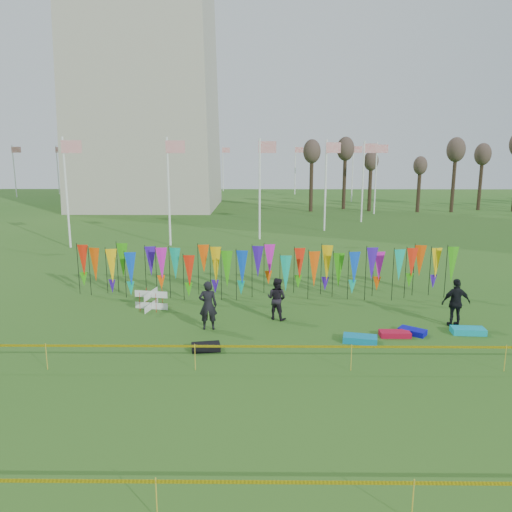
{
  "coord_description": "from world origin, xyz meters",
  "views": [
    {
      "loc": [
        0.08,
        -16.14,
        6.9
      ],
      "look_at": [
        -0.13,
        6.0,
        2.29
      ],
      "focal_mm": 35.0,
      "sensor_mm": 36.0,
      "label": 1
    }
  ],
  "objects_px": {
    "kite_bag_red": "(395,334)",
    "kite_bag_blue": "(412,331)",
    "person_mid": "(277,299)",
    "kite_bag_black": "(206,347)",
    "kite_bag_teal": "(468,331)",
    "box_kite": "(151,300)",
    "person_left": "(208,305)",
    "kite_bag_turquoise": "(360,339)",
    "person_right": "(456,303)"
  },
  "relations": [
    {
      "from": "box_kite",
      "to": "kite_bag_teal",
      "type": "relative_size",
      "value": 0.7
    },
    {
      "from": "box_kite",
      "to": "person_left",
      "type": "relative_size",
      "value": 0.44
    },
    {
      "from": "box_kite",
      "to": "kite_bag_blue",
      "type": "bearing_deg",
      "value": -15.57
    },
    {
      "from": "kite_bag_black",
      "to": "kite_bag_teal",
      "type": "bearing_deg",
      "value": 9.88
    },
    {
      "from": "kite_bag_turquoise",
      "to": "kite_bag_blue",
      "type": "bearing_deg",
      "value": 21.57
    },
    {
      "from": "kite_bag_teal",
      "to": "person_mid",
      "type": "bearing_deg",
      "value": 167.17
    },
    {
      "from": "kite_bag_turquoise",
      "to": "kite_bag_blue",
      "type": "distance_m",
      "value": 2.36
    },
    {
      "from": "kite_bag_turquoise",
      "to": "kite_bag_red",
      "type": "height_order",
      "value": "kite_bag_turquoise"
    },
    {
      "from": "person_mid",
      "to": "kite_bag_red",
      "type": "height_order",
      "value": "person_mid"
    },
    {
      "from": "person_left",
      "to": "kite_bag_black",
      "type": "distance_m",
      "value": 2.33
    },
    {
      "from": "person_mid",
      "to": "kite_bag_teal",
      "type": "relative_size",
      "value": 1.43
    },
    {
      "from": "kite_bag_red",
      "to": "kite_bag_teal",
      "type": "bearing_deg",
      "value": 6.58
    },
    {
      "from": "person_left",
      "to": "kite_bag_turquoise",
      "type": "bearing_deg",
      "value": 162.66
    },
    {
      "from": "kite_bag_turquoise",
      "to": "kite_bag_black",
      "type": "height_order",
      "value": "kite_bag_turquoise"
    },
    {
      "from": "person_mid",
      "to": "person_right",
      "type": "xyz_separation_m",
      "value": [
        7.17,
        -0.83,
        0.09
      ]
    },
    {
      "from": "box_kite",
      "to": "person_mid",
      "type": "bearing_deg",
      "value": -12.73
    },
    {
      "from": "kite_bag_teal",
      "to": "box_kite",
      "type": "bearing_deg",
      "value": 167.22
    },
    {
      "from": "kite_bag_turquoise",
      "to": "kite_bag_red",
      "type": "bearing_deg",
      "value": 22.38
    },
    {
      "from": "person_right",
      "to": "kite_bag_black",
      "type": "relative_size",
      "value": 1.97
    },
    {
      "from": "person_right",
      "to": "kite_bag_red",
      "type": "distance_m",
      "value": 3.09
    },
    {
      "from": "box_kite",
      "to": "person_left",
      "type": "bearing_deg",
      "value": -41.91
    },
    {
      "from": "box_kite",
      "to": "kite_bag_teal",
      "type": "bearing_deg",
      "value": -12.78
    },
    {
      "from": "kite_bag_teal",
      "to": "person_left",
      "type": "bearing_deg",
      "value": 177.67
    },
    {
      "from": "person_right",
      "to": "kite_bag_turquoise",
      "type": "xyz_separation_m",
      "value": [
        -4.16,
        -1.79,
        -0.86
      ]
    },
    {
      "from": "kite_bag_blue",
      "to": "kite_bag_teal",
      "type": "distance_m",
      "value": 2.18
    },
    {
      "from": "person_left",
      "to": "kite_bag_turquoise",
      "type": "xyz_separation_m",
      "value": [
        5.77,
        -1.34,
        -0.86
      ]
    },
    {
      "from": "kite_bag_red",
      "to": "kite_bag_blue",
      "type": "bearing_deg",
      "value": 20.0
    },
    {
      "from": "kite_bag_red",
      "to": "person_right",
      "type": "bearing_deg",
      "value": 23.69
    },
    {
      "from": "box_kite",
      "to": "person_mid",
      "type": "relative_size",
      "value": 0.49
    },
    {
      "from": "person_mid",
      "to": "person_right",
      "type": "distance_m",
      "value": 7.22
    },
    {
      "from": "kite_bag_blue",
      "to": "kite_bag_black",
      "type": "xyz_separation_m",
      "value": [
        -7.83,
        -1.68,
        0.01
      ]
    },
    {
      "from": "person_left",
      "to": "person_mid",
      "type": "relative_size",
      "value": 1.11
    },
    {
      "from": "kite_bag_black",
      "to": "kite_bag_teal",
      "type": "xyz_separation_m",
      "value": [
        10.01,
        1.74,
        0.0
      ]
    },
    {
      "from": "person_mid",
      "to": "person_right",
      "type": "bearing_deg",
      "value": -158.09
    },
    {
      "from": "kite_bag_red",
      "to": "kite_bag_teal",
      "type": "distance_m",
      "value": 2.95
    },
    {
      "from": "kite_bag_black",
      "to": "box_kite",
      "type": "bearing_deg",
      "value": 122.19
    },
    {
      "from": "person_right",
      "to": "kite_bag_teal",
      "type": "bearing_deg",
      "value": 100.93
    },
    {
      "from": "kite_bag_blue",
      "to": "kite_bag_red",
      "type": "xyz_separation_m",
      "value": [
        -0.75,
        -0.27,
        -0.0
      ]
    },
    {
      "from": "person_left",
      "to": "person_right",
      "type": "xyz_separation_m",
      "value": [
        9.93,
        0.44,
        -0.0
      ]
    },
    {
      "from": "person_left",
      "to": "kite_bag_red",
      "type": "bearing_deg",
      "value": 169.84
    },
    {
      "from": "box_kite",
      "to": "kite_bag_black",
      "type": "bearing_deg",
      "value": -57.81
    },
    {
      "from": "kite_bag_blue",
      "to": "kite_bag_red",
      "type": "bearing_deg",
      "value": -160.0
    },
    {
      "from": "person_right",
      "to": "kite_bag_black",
      "type": "bearing_deg",
      "value": 11.77
    },
    {
      "from": "person_mid",
      "to": "kite_bag_black",
      "type": "xyz_separation_m",
      "value": [
        -2.62,
        -3.42,
        -0.78
      ]
    },
    {
      "from": "kite_bag_black",
      "to": "kite_bag_teal",
      "type": "height_order",
      "value": "kite_bag_teal"
    },
    {
      "from": "box_kite",
      "to": "person_right",
      "type": "xyz_separation_m",
      "value": [
        12.74,
        -2.09,
        0.55
      ]
    },
    {
      "from": "person_left",
      "to": "kite_bag_teal",
      "type": "height_order",
      "value": "person_left"
    },
    {
      "from": "kite_bag_black",
      "to": "person_right",
      "type": "bearing_deg",
      "value": 14.85
    },
    {
      "from": "person_right",
      "to": "kite_bag_teal",
      "type": "relative_size",
      "value": 1.58
    },
    {
      "from": "box_kite",
      "to": "kite_bag_red",
      "type": "distance_m",
      "value": 10.55
    }
  ]
}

